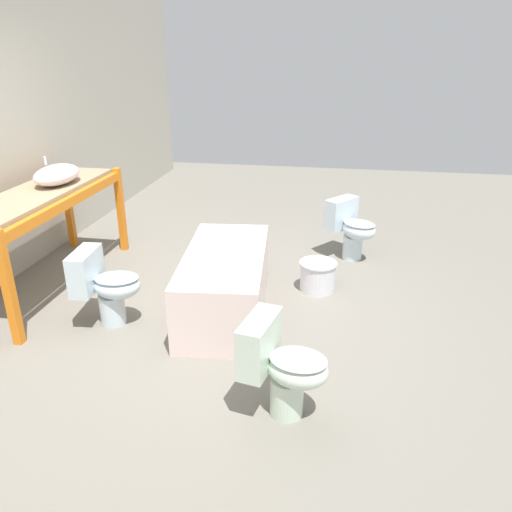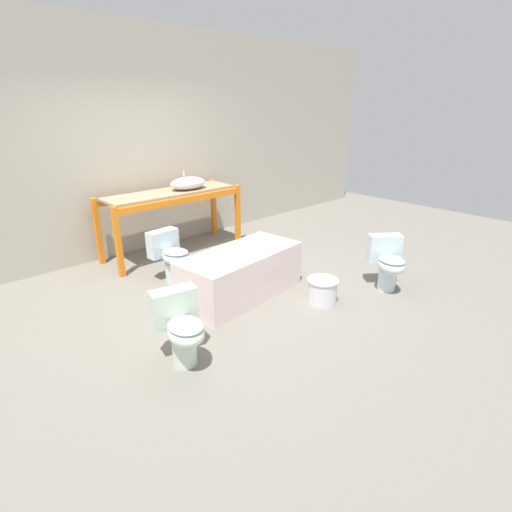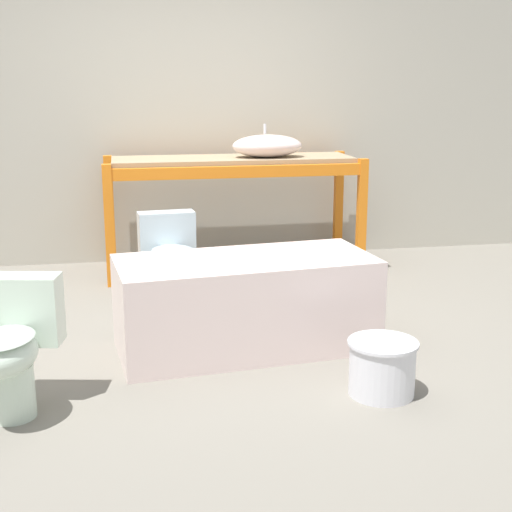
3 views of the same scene
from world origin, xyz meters
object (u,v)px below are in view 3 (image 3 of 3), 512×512
(sink_basin, at_px, (267,146))
(toilet_extra, at_px, (171,256))
(bathtub_main, at_px, (246,297))
(toilet_far, at_px, (11,343))
(bucket_white, at_px, (382,366))

(sink_basin, bearing_deg, toilet_extra, -136.44)
(bathtub_main, bearing_deg, toilet_extra, 105.85)
(sink_basin, distance_m, bathtub_main, 1.94)
(toilet_far, distance_m, toilet_extra, 1.79)
(bathtub_main, relative_size, bucket_white, 4.36)
(sink_basin, distance_m, bucket_white, 2.66)
(bathtub_main, height_order, bucket_white, bathtub_main)
(toilet_extra, distance_m, bucket_white, 1.94)
(toilet_extra, bearing_deg, bathtub_main, -73.36)
(toilet_extra, bearing_deg, bucket_white, -66.31)
(bathtub_main, distance_m, toilet_extra, 1.00)
(toilet_far, xyz_separation_m, toilet_extra, (0.86, 1.57, 0.00))
(sink_basin, height_order, bathtub_main, sink_basin)
(bathtub_main, relative_size, toilet_far, 2.40)
(sink_basin, relative_size, toilet_far, 0.88)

